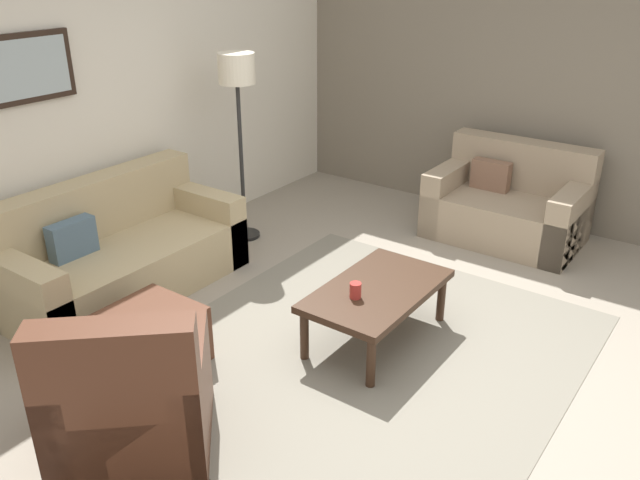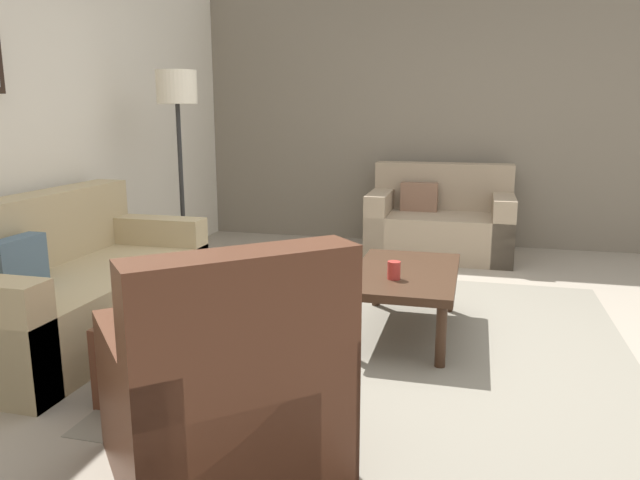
% 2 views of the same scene
% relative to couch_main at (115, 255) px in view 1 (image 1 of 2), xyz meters
% --- Properties ---
extents(ground_plane, '(8.00, 8.00, 0.00)m').
position_rel_couch_main_xyz_m(ground_plane, '(0.41, -2.10, -0.30)').
color(ground_plane, gray).
extents(rear_partition, '(6.00, 0.12, 2.80)m').
position_rel_couch_main_xyz_m(rear_partition, '(0.41, 0.50, 1.10)').
color(rear_partition, silver).
rests_on(rear_partition, ground_plane).
extents(stone_feature_panel, '(0.12, 5.20, 2.80)m').
position_rel_couch_main_xyz_m(stone_feature_panel, '(3.41, -2.10, 1.10)').
color(stone_feature_panel, slate).
rests_on(stone_feature_panel, ground_plane).
extents(area_rug, '(2.96, 2.65, 0.01)m').
position_rel_couch_main_xyz_m(area_rug, '(0.41, -2.10, -0.29)').
color(area_rug, gray).
rests_on(area_rug, ground_plane).
extents(couch_main, '(1.91, 0.90, 0.88)m').
position_rel_couch_main_xyz_m(couch_main, '(0.00, 0.00, 0.00)').
color(couch_main, tan).
rests_on(couch_main, ground_plane).
extents(couch_loveseat, '(0.88, 1.36, 0.88)m').
position_rel_couch_main_xyz_m(couch_loveseat, '(2.86, -2.16, 0.00)').
color(couch_loveseat, gray).
rests_on(couch_loveseat, ground_plane).
extents(armchair_leather, '(1.13, 1.13, 0.95)m').
position_rel_couch_main_xyz_m(armchair_leather, '(-1.16, -1.60, 0.01)').
color(armchair_leather, '#4C2819').
rests_on(armchair_leather, ground_plane).
extents(ottoman, '(0.56, 0.56, 0.40)m').
position_rel_couch_main_xyz_m(ottoman, '(-0.54, -1.04, -0.10)').
color(ottoman, '#4C2819').
rests_on(ottoman, ground_plane).
extents(coffee_table, '(1.10, 0.64, 0.41)m').
position_rel_couch_main_xyz_m(coffee_table, '(0.58, -2.07, 0.06)').
color(coffee_table, '#382316').
rests_on(coffee_table, ground_plane).
extents(cup, '(0.08, 0.08, 0.11)m').
position_rel_couch_main_xyz_m(cup, '(0.37, -2.03, 0.17)').
color(cup, '#B2332D').
rests_on(cup, coffee_table).
extents(lamp_standing, '(0.32, 0.32, 1.71)m').
position_rel_couch_main_xyz_m(lamp_standing, '(1.37, -0.14, 1.11)').
color(lamp_standing, black).
rests_on(lamp_standing, ground_plane).
extents(framed_artwork, '(0.73, 0.04, 0.49)m').
position_rel_couch_main_xyz_m(framed_artwork, '(-0.22, 0.42, 1.45)').
color(framed_artwork, black).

